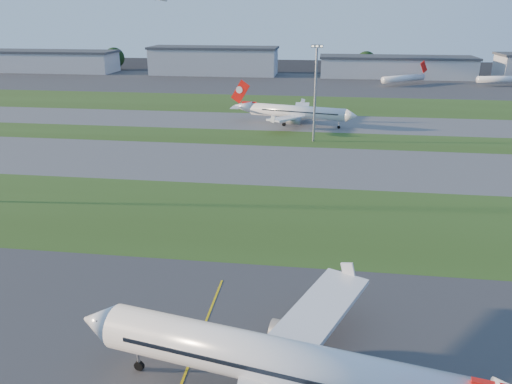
% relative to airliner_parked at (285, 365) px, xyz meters
% --- Properties ---
extents(grass_strip_a, '(300.00, 34.00, 0.01)m').
position_rel_airliner_parked_xyz_m(grass_strip_a, '(-15.13, 43.40, -4.64)').
color(grass_strip_a, '#2D4517').
rests_on(grass_strip_a, ground).
extents(taxiway_a, '(300.00, 32.00, 0.01)m').
position_rel_airliner_parked_xyz_m(taxiway_a, '(-15.13, 76.40, -4.64)').
color(taxiway_a, '#515154').
rests_on(taxiway_a, ground).
extents(grass_strip_b, '(300.00, 18.00, 0.01)m').
position_rel_airliner_parked_xyz_m(grass_strip_b, '(-15.13, 101.40, -4.64)').
color(grass_strip_b, '#2D4517').
rests_on(grass_strip_b, ground).
extents(taxiway_b, '(300.00, 26.00, 0.01)m').
position_rel_airliner_parked_xyz_m(taxiway_b, '(-15.13, 123.40, -4.64)').
color(taxiway_b, '#515154').
rests_on(taxiway_b, ground).
extents(grass_strip_c, '(300.00, 40.00, 0.01)m').
position_rel_airliner_parked_xyz_m(grass_strip_c, '(-15.13, 156.40, -4.64)').
color(grass_strip_c, '#2D4517').
rests_on(grass_strip_c, ground).
extents(apron_far, '(400.00, 80.00, 0.01)m').
position_rel_airliner_parked_xyz_m(apron_far, '(-15.13, 216.40, -4.64)').
color(apron_far, '#333335').
rests_on(apron_far, ground).
extents(airliner_parked, '(41.96, 35.26, 13.22)m').
position_rel_airliner_parked_xyz_m(airliner_parked, '(0.00, 0.00, 0.00)').
color(airliner_parked, white).
rests_on(airliner_parked, ground).
extents(airliner_taxiing, '(37.42, 31.38, 11.86)m').
position_rel_airliner_parked_xyz_m(airliner_taxiing, '(-6.08, 119.27, -0.48)').
color(airliner_taxiing, white).
rests_on(airliner_taxiing, ground).
extents(mini_jet_near, '(23.82, 18.69, 9.48)m').
position_rel_airliner_parked_xyz_m(mini_jet_near, '(40.02, 216.44, -1.36)').
color(mini_jet_near, white).
rests_on(mini_jet_near, ground).
extents(mini_jet_far, '(28.43, 7.89, 9.48)m').
position_rel_airliner_parked_xyz_m(mini_jet_far, '(87.25, 219.61, -1.36)').
color(mini_jet_far, white).
rests_on(mini_jet_far, ground).
extents(light_mast_centre, '(3.20, 0.70, 25.80)m').
position_rel_airliner_parked_xyz_m(light_mast_centre, '(-0.13, 99.40, 10.17)').
color(light_mast_centre, gray).
rests_on(light_mast_centre, ground).
extents(hangar_far_west, '(91.80, 23.00, 12.20)m').
position_rel_airliner_parked_xyz_m(hangar_far_west, '(-165.13, 246.40, 1.50)').
color(hangar_far_west, '#9C9EA3').
rests_on(hangar_far_west, ground).
extents(hangar_west, '(71.40, 23.00, 15.20)m').
position_rel_airliner_parked_xyz_m(hangar_west, '(-60.13, 246.40, 3.00)').
color(hangar_west, '#9C9EA3').
rests_on(hangar_west, ground).
extents(hangar_east, '(81.60, 23.00, 11.20)m').
position_rel_airliner_parked_xyz_m(hangar_east, '(39.87, 246.40, 1.00)').
color(hangar_east, '#9C9EA3').
rests_on(hangar_east, ground).
extents(tree_west, '(12.10, 12.10, 13.20)m').
position_rel_airliner_parked_xyz_m(tree_west, '(-125.13, 261.40, 2.50)').
color(tree_west, black).
rests_on(tree_west, ground).
extents(tree_mid_west, '(9.90, 9.90, 10.80)m').
position_rel_airliner_parked_xyz_m(tree_mid_west, '(-35.13, 257.40, 1.19)').
color(tree_mid_west, black).
rests_on(tree_mid_west, ground).
extents(tree_mid_east, '(11.55, 11.55, 12.60)m').
position_rel_airliner_parked_xyz_m(tree_mid_east, '(24.87, 260.40, 2.17)').
color(tree_mid_east, black).
rests_on(tree_mid_east, ground).
extents(tree_east, '(10.45, 10.45, 11.40)m').
position_rel_airliner_parked_xyz_m(tree_east, '(99.87, 258.40, 1.52)').
color(tree_east, black).
rests_on(tree_east, ground).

